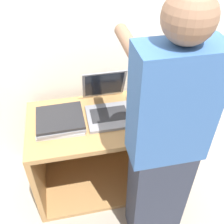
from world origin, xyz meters
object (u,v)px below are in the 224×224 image
object	(u,v)px
laptop_open	(108,105)
laptop_stack_right	(157,103)
laptop_stack_left	(60,121)
person	(164,147)

from	to	relation	value
laptop_open	laptop_stack_right	xyz separation A→B (m)	(0.34, -0.07, 0.02)
laptop_stack_right	laptop_stack_left	bearing A→B (deg)	179.92
laptop_open	laptop_stack_right	distance (m)	0.35
laptop_open	person	bearing A→B (deg)	-67.34
laptop_stack_left	laptop_open	bearing A→B (deg)	10.99
laptop_stack_left	laptop_stack_right	distance (m)	0.68
laptop_open	person	xyz separation A→B (m)	(0.22, -0.52, 0.08)
laptop_stack_right	person	world-z (taller)	person
laptop_stack_left	laptop_stack_right	size ratio (longest dim) A/B	0.96
laptop_stack_left	person	distance (m)	0.72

